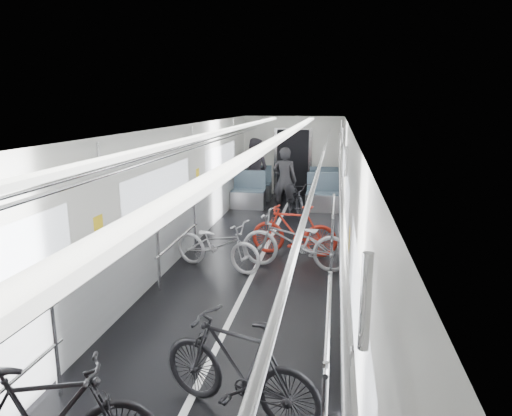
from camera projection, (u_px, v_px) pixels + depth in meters
The scene contains 8 objects.
car_shell at pixel (267, 190), 8.87m from camera, with size 3.02×14.01×2.41m.
bike_left_far at pixel (218, 244), 7.77m from camera, with size 0.58×1.66×0.87m, color #B3B2B7.
bike_right_near at pixel (239, 366), 4.10m from camera, with size 0.46×1.63×0.98m, color black.
bike_right_mid at pixel (295, 241), 7.76m from camera, with size 0.65×1.88×0.99m, color #A2A2A6.
bike_right_far at pixel (294, 230), 8.46m from camera, with size 0.45×1.61×0.97m, color red.
bike_aisle at pixel (296, 198), 11.56m from camera, with size 0.58×1.67×0.88m, color black.
person_standing at pixel (285, 181), 11.62m from camera, with size 0.62×0.41×1.71m, color black.
person_seated at pixel (254, 169), 13.22m from camera, with size 0.88×0.68×1.81m, color #322E37.
Camera 1 is at (1.29, -6.85, 2.80)m, focal length 32.00 mm.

